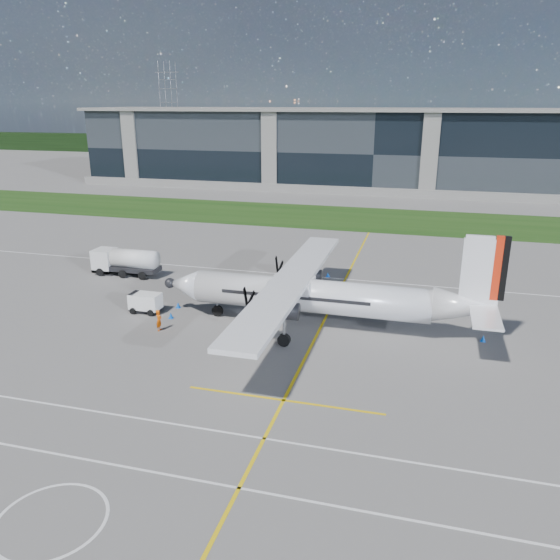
% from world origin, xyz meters
% --- Properties ---
extents(ground, '(400.00, 400.00, 0.00)m').
position_xyz_m(ground, '(0.00, 40.00, 0.00)').
color(ground, '#64625F').
rests_on(ground, ground).
extents(grass_strip, '(400.00, 18.00, 0.04)m').
position_xyz_m(grass_strip, '(0.00, 48.00, 0.02)').
color(grass_strip, '#173B10').
rests_on(grass_strip, ground).
extents(terminal_building, '(120.00, 20.00, 15.00)m').
position_xyz_m(terminal_building, '(0.00, 80.00, 7.50)').
color(terminal_building, black).
rests_on(terminal_building, ground).
extents(tree_line, '(400.00, 6.00, 6.00)m').
position_xyz_m(tree_line, '(0.00, 140.00, 3.00)').
color(tree_line, black).
rests_on(tree_line, ground).
extents(pylon_west, '(9.00, 4.60, 30.00)m').
position_xyz_m(pylon_west, '(-80.00, 150.00, 15.00)').
color(pylon_west, gray).
rests_on(pylon_west, ground).
extents(yellow_taxiway_centerline, '(0.20, 70.00, 0.01)m').
position_xyz_m(yellow_taxiway_centerline, '(3.00, 10.00, 0.01)').
color(yellow_taxiway_centerline, yellow).
rests_on(yellow_taxiway_centerline, ground).
extents(white_lane_line, '(90.00, 0.15, 0.01)m').
position_xyz_m(white_lane_line, '(0.00, -14.00, 0.01)').
color(white_lane_line, white).
rests_on(white_lane_line, ground).
extents(turboprop_aircraft, '(26.08, 27.04, 8.11)m').
position_xyz_m(turboprop_aircraft, '(3.02, 5.49, 4.06)').
color(turboprop_aircraft, white).
rests_on(turboprop_aircraft, ground).
extents(fuel_tanker_truck, '(7.24, 2.35, 2.72)m').
position_xyz_m(fuel_tanker_truck, '(-19.24, 13.59, 1.36)').
color(fuel_tanker_truck, silver).
rests_on(fuel_tanker_truck, ground).
extents(baggage_tug, '(2.70, 1.62, 1.62)m').
position_xyz_m(baggage_tug, '(-11.83, 4.78, 0.81)').
color(baggage_tug, white).
rests_on(baggage_tug, ground).
extents(ground_crew_person, '(0.60, 0.81, 1.92)m').
position_xyz_m(ground_crew_person, '(-8.94, 1.54, 0.96)').
color(ground_crew_person, '#F25907').
rests_on(ground_crew_person, ground).
extents(safety_cone_nose_port, '(0.36, 0.36, 0.50)m').
position_xyz_m(safety_cone_nose_port, '(-9.18, 4.03, 0.25)').
color(safety_cone_nose_port, blue).
rests_on(safety_cone_nose_port, ground).
extents(safety_cone_stbdwing, '(0.36, 0.36, 0.50)m').
position_xyz_m(safety_cone_stbdwing, '(1.18, 18.30, 0.25)').
color(safety_cone_stbdwing, blue).
rests_on(safety_cone_stbdwing, ground).
extents(safety_cone_nose_stbd, '(0.36, 0.36, 0.50)m').
position_xyz_m(safety_cone_nose_stbd, '(-9.64, 6.38, 0.25)').
color(safety_cone_nose_stbd, blue).
rests_on(safety_cone_nose_stbd, ground).
extents(safety_cone_fwd, '(0.36, 0.36, 0.50)m').
position_xyz_m(safety_cone_fwd, '(-11.29, 5.19, 0.25)').
color(safety_cone_fwd, blue).
rests_on(safety_cone_fwd, ground).
extents(safety_cone_tail, '(0.36, 0.36, 0.50)m').
position_xyz_m(safety_cone_tail, '(15.06, 5.92, 0.25)').
color(safety_cone_tail, blue).
rests_on(safety_cone_tail, ground).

